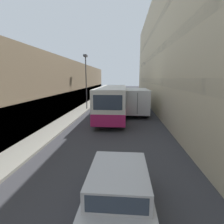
% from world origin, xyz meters
% --- Properties ---
extents(ground_plane, '(150.00, 150.00, 0.00)m').
position_xyz_m(ground_plane, '(0.00, 15.00, 0.00)').
color(ground_plane, '#38383D').
extents(sidewalk_left, '(1.71, 60.00, 0.14)m').
position_xyz_m(sidewalk_left, '(-4.46, 15.00, 0.07)').
color(sidewalk_left, gray).
rests_on(sidewalk_left, ground_plane).
extents(building_left_shopfront, '(2.40, 60.00, 5.96)m').
position_xyz_m(building_left_shopfront, '(-6.41, 15.00, 2.71)').
color(building_left_shopfront, '#847056').
rests_on(building_left_shopfront, ground_plane).
extents(building_right_apartment, '(2.40, 60.00, 14.02)m').
position_xyz_m(building_right_apartment, '(5.36, 15.00, 6.98)').
color(building_right_apartment, beige).
rests_on(building_right_apartment, ground_plane).
extents(car_hatchback, '(1.81, 3.99, 1.42)m').
position_xyz_m(car_hatchback, '(0.81, 4.76, 0.72)').
color(car_hatchback, '#B7B7BC').
rests_on(car_hatchback, ground_plane).
extents(bus, '(2.52, 9.60, 3.04)m').
position_xyz_m(bus, '(-0.28, 17.14, 1.61)').
color(bus, silver).
rests_on(bus, ground_plane).
extents(box_truck, '(2.41, 7.21, 2.73)m').
position_xyz_m(box_truck, '(2.04, 19.95, 1.52)').
color(box_truck, silver).
rests_on(box_truck, ground_plane).
extents(street_lamp, '(0.36, 0.80, 6.43)m').
position_xyz_m(street_lamp, '(-3.85, 21.50, 4.64)').
color(street_lamp, '#38383D').
rests_on(street_lamp, sidewalk_left).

